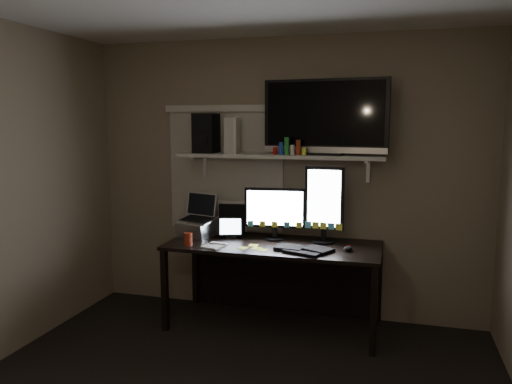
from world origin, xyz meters
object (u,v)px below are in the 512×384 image
(mouse, at_px, (348,248))
(tv, at_px, (325,117))
(game_console, at_px, (234,136))
(monitor_landscape, at_px, (275,214))
(cup, at_px, (188,239))
(desk, at_px, (277,260))
(tablet, at_px, (231,228))
(speaker, at_px, (206,133))
(laptop, at_px, (197,216))
(monitor_portrait, at_px, (324,204))
(keyboard, at_px, (304,249))

(mouse, relative_size, tv, 0.10)
(game_console, bearing_deg, monitor_landscape, -13.95)
(cup, bearing_deg, game_console, 57.56)
(desk, xyz_separation_m, tv, (0.39, 0.09, 1.24))
(tablet, height_order, speaker, speaker)
(tablet, relative_size, tv, 0.21)
(tv, bearing_deg, desk, -161.14)
(speaker, bearing_deg, monitor_landscape, -7.12)
(mouse, distance_m, tv, 1.11)
(mouse, xyz_separation_m, laptop, (-1.36, 0.14, 0.17))
(monitor_portrait, height_order, game_console, game_console)
(tv, bearing_deg, keyboard, -99.36)
(laptop, height_order, cup, laptop)
(mouse, bearing_deg, game_console, 174.05)
(mouse, bearing_deg, cup, -165.13)
(cup, bearing_deg, monitor_portrait, 20.22)
(monitor_landscape, relative_size, keyboard, 1.16)
(tv, bearing_deg, game_console, -171.12)
(monitor_portrait, xyz_separation_m, cup, (-1.08, -0.40, -0.28))
(laptop, bearing_deg, monitor_portrait, 19.90)
(monitor_landscape, height_order, monitor_portrait, monitor_portrait)
(monitor_landscape, distance_m, laptop, 0.71)
(laptop, relative_size, game_console, 1.21)
(mouse, height_order, tablet, tablet)
(laptop, bearing_deg, mouse, 10.52)
(laptop, xyz_separation_m, speaker, (0.05, 0.13, 0.74))
(monitor_landscape, distance_m, tablet, 0.41)
(cup, bearing_deg, mouse, 8.20)
(mouse, distance_m, tablet, 1.06)
(keyboard, relative_size, cup, 4.23)
(tv, relative_size, game_console, 3.38)
(keyboard, relative_size, laptop, 1.21)
(desk, height_order, monitor_landscape, monitor_landscape)
(mouse, relative_size, game_console, 0.34)
(cup, xyz_separation_m, speaker, (-0.00, 0.46, 0.87))
(desk, height_order, keyboard, keyboard)
(laptop, relative_size, speaker, 1.08)
(speaker, bearing_deg, desk, -8.87)
(monitor_landscape, height_order, speaker, speaker)
(cup, distance_m, tv, 1.54)
(desk, height_order, cup, cup)
(laptop, bearing_deg, tv, 22.90)
(desk, height_order, speaker, speaker)
(desk, relative_size, tablet, 8.14)
(monitor_portrait, relative_size, game_console, 2.13)
(keyboard, distance_m, mouse, 0.36)
(laptop, bearing_deg, keyboard, 3.55)
(monitor_landscape, distance_m, game_console, 0.78)
(laptop, bearing_deg, tablet, 18.74)
(tv, distance_m, speaker, 1.08)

